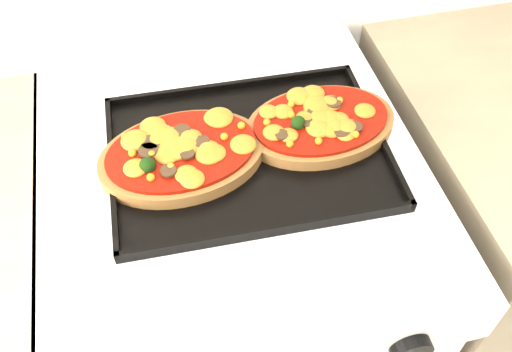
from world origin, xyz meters
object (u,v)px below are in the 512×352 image
object	(u,v)px
stove	(237,300)
pizza_left	(182,153)
baking_tray	(248,151)
pizza_right	(321,123)

from	to	relation	value
stove	pizza_left	xyz separation A→B (m)	(-0.07, 0.01, 0.48)
pizza_left	baking_tray	bearing A→B (deg)	-2.37
baking_tray	pizza_right	world-z (taller)	pizza_right
stove	pizza_right	size ratio (longest dim) A/B	3.79
pizza_left	pizza_right	world-z (taller)	pizza_left
stove	baking_tray	xyz separation A→B (m)	(0.03, 0.00, 0.47)
baking_tray	stove	bearing A→B (deg)	-175.99
baking_tray	pizza_right	xyz separation A→B (m)	(0.12, 0.02, 0.02)
pizza_right	stove	bearing A→B (deg)	-172.82
stove	baking_tray	bearing A→B (deg)	2.10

